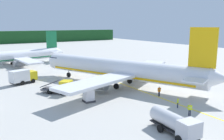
{
  "coord_description": "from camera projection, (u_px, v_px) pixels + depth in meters",
  "views": [
    {
      "loc": [
        2.92,
        -17.71,
        12.38
      ],
      "look_at": [
        26.5,
        19.4,
        3.94
      ],
      "focal_mm": 38.45,
      "sensor_mm": 36.0,
      "label": 1
    }
  ],
  "objects": [
    {
      "name": "crew_loader_left",
      "position": [
        190.0,
        109.0,
        32.66
      ],
      "size": [
        0.53,
        0.45,
        1.76
      ],
      "color": "#191E33",
      "rests_on": "ground"
    },
    {
      "name": "airliner_foreground",
      "position": [
        119.0,
        69.0,
        48.43
      ],
      "size": [
        33.27,
        39.53,
        11.9
      ],
      "color": "white",
      "rests_on": "ground"
    },
    {
      "name": "service_truck_fuel",
      "position": [
        62.0,
        87.0,
        43.3
      ],
      "size": [
        5.39,
        5.43,
        2.51
      ],
      "color": "yellow",
      "rests_on": "ground"
    },
    {
      "name": "service_truck_pushback",
      "position": [
        174.0,
        122.0,
        27.2
      ],
      "size": [
        2.73,
        6.73,
        2.4
      ],
      "color": "silver",
      "rests_on": "ground"
    },
    {
      "name": "crew_marshaller",
      "position": [
        159.0,
        91.0,
        41.49
      ],
      "size": [
        0.62,
        0.32,
        1.78
      ],
      "color": "#191E33",
      "rests_on": "ground"
    },
    {
      "name": "service_truck_catering",
      "position": [
        23.0,
        76.0,
        50.4
      ],
      "size": [
        5.87,
        3.73,
        2.96
      ],
      "color": "yellow",
      "rests_on": "ground"
    },
    {
      "name": "apron_guide_line",
      "position": [
        138.0,
        90.0,
        46.01
      ],
      "size": [
        0.3,
        60.0,
        0.01
      ],
      "primitive_type": "cube",
      "color": "yellow",
      "rests_on": "ground"
    },
    {
      "name": "airliner_mid_apron",
      "position": [
        12.0,
        57.0,
        71.13
      ],
      "size": [
        35.16,
        29.23,
        10.1
      ],
      "color": "white",
      "rests_on": "ground"
    },
    {
      "name": "crew_loader_right",
      "position": [
        178.0,
        102.0,
        35.88
      ],
      "size": [
        0.53,
        0.45,
        1.6
      ],
      "color": "#191E33",
      "rests_on": "ground"
    },
    {
      "name": "cargo_container_near",
      "position": [
        89.0,
        96.0,
        38.7
      ],
      "size": [
        1.74,
        1.74,
        2.11
      ],
      "color": "#333338",
      "rests_on": "ground"
    }
  ]
}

